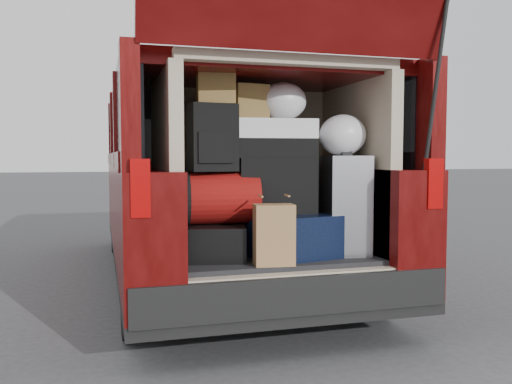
# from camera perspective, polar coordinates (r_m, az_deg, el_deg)

# --- Properties ---
(ground) EXTENTS (80.00, 80.00, 0.00)m
(ground) POSITION_cam_1_polar(r_m,az_deg,el_deg) (3.52, 2.42, -15.85)
(ground) COLOR #373739
(ground) RESTS_ON ground
(minivan) EXTENTS (1.90, 5.35, 2.77)m
(minivan) POSITION_cam_1_polar(r_m,az_deg,el_deg) (5.12, -4.12, 0.72)
(minivan) COLOR black
(minivan) RESTS_ON ground
(load_floor) EXTENTS (1.24, 1.05, 0.55)m
(load_floor) POSITION_cam_1_polar(r_m,az_deg,el_deg) (3.69, 1.06, -10.45)
(load_floor) COLOR black
(load_floor) RESTS_ON ground
(black_hardshell) EXTENTS (0.47, 0.59, 0.21)m
(black_hardshell) POSITION_cam_1_polar(r_m,az_deg,el_deg) (3.43, -4.52, -5.08)
(black_hardshell) COLOR black
(black_hardshell) RESTS_ON load_floor
(navy_hardshell) EXTENTS (0.62, 0.70, 0.27)m
(navy_hardshell) POSITION_cam_1_polar(r_m,az_deg,el_deg) (3.50, 2.97, -4.40)
(navy_hardshell) COLOR black
(navy_hardshell) RESTS_ON load_floor
(silver_roller) EXTENTS (0.32, 0.45, 0.64)m
(silver_roller) POSITION_cam_1_polar(r_m,az_deg,el_deg) (3.59, 9.08, -1.29)
(silver_roller) COLOR silver
(silver_roller) RESTS_ON load_floor
(kraft_bag) EXTENTS (0.25, 0.17, 0.35)m
(kraft_bag) POSITION_cam_1_polar(r_m,az_deg,el_deg) (3.15, 1.90, -4.52)
(kraft_bag) COLOR #997545
(kraft_bag) RESTS_ON load_floor
(red_duffel) EXTENTS (0.53, 0.36, 0.33)m
(red_duffel) POSITION_cam_1_polar(r_m,az_deg,el_deg) (3.39, -4.14, -0.58)
(red_duffel) COLOR maroon
(red_duffel) RESTS_ON black_hardshell
(black_soft_case) EXTENTS (0.52, 0.34, 0.35)m
(black_soft_case) POSITION_cam_1_polar(r_m,az_deg,el_deg) (3.50, 2.07, 0.70)
(black_soft_case) COLOR black
(black_soft_case) RESTS_ON navy_hardshell
(backpack) EXTENTS (0.31, 0.21, 0.41)m
(backpack) POSITION_cam_1_polar(r_m,az_deg,el_deg) (3.34, -4.63, 5.71)
(backpack) COLOR black
(backpack) RESTS_ON red_duffel
(twotone_duffel) EXTENTS (0.58, 0.33, 0.25)m
(twotone_duffel) POSITION_cam_1_polar(r_m,az_deg,el_deg) (3.50, 1.60, 5.62)
(twotone_duffel) COLOR white
(twotone_duffel) RESTS_ON black_soft_case
(grocery_sack_lower) EXTENTS (0.24, 0.20, 0.20)m
(grocery_sack_lower) POSITION_cam_1_polar(r_m,az_deg,el_deg) (3.38, -4.28, 10.91)
(grocery_sack_lower) COLOR olive
(grocery_sack_lower) RESTS_ON backpack
(grocery_sack_upper) EXTENTS (0.24, 0.21, 0.22)m
(grocery_sack_upper) POSITION_cam_1_polar(r_m,az_deg,el_deg) (3.51, -0.80, 9.42)
(grocery_sack_upper) COLOR olive
(grocery_sack_upper) RESTS_ON twotone_duffel
(plastic_bag_center) EXTENTS (0.35, 0.33, 0.24)m
(plastic_bag_center) POSITION_cam_1_polar(r_m,az_deg,el_deg) (3.57, 2.89, 9.52)
(plastic_bag_center) COLOR white
(plastic_bag_center) RESTS_ON twotone_duffel
(plastic_bag_right) EXTENTS (0.34, 0.32, 0.27)m
(plastic_bag_right) POSITION_cam_1_polar(r_m,az_deg,el_deg) (3.56, 9.10, 5.93)
(plastic_bag_right) COLOR white
(plastic_bag_right) RESTS_ON silver_roller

